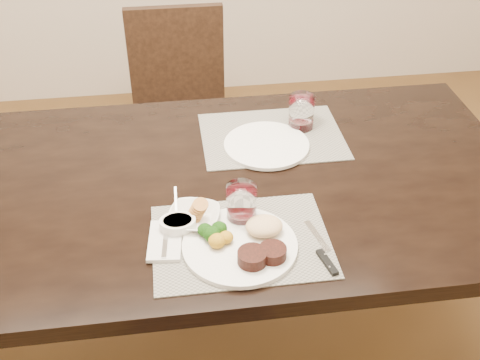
{
  "coord_description": "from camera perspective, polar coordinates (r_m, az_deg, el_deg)",
  "views": [
    {
      "loc": [
        -0.06,
        -1.43,
        1.81
      ],
      "look_at": [
        0.13,
        -0.1,
        0.82
      ],
      "focal_mm": 45.0,
      "sensor_mm": 36.0,
      "label": 1
    }
  ],
  "objects": [
    {
      "name": "sauce_ramekin",
      "position": [
        1.6,
        -5.92,
        -4.22
      ],
      "size": [
        0.1,
        0.14,
        0.08
      ],
      "rotation": [
        0.0,
        0.0,
        -0.05
      ],
      "color": "silver",
      "rests_on": "placemat_near"
    },
    {
      "name": "steak_knife",
      "position": [
        1.54,
        8.03,
        -7.12
      ],
      "size": [
        0.04,
        0.21,
        0.01
      ],
      "rotation": [
        0.0,
        0.0,
        0.23
      ],
      "color": "white",
      "rests_on": "placemat_near"
    },
    {
      "name": "dining_table",
      "position": [
        1.83,
        -4.39,
        -2.29
      ],
      "size": [
        2.0,
        1.0,
        0.75
      ],
      "color": "black",
      "rests_on": "ground"
    },
    {
      "name": "dinner_plate",
      "position": [
        1.54,
        0.52,
        -6.0
      ],
      "size": [
        0.3,
        0.3,
        0.05
      ],
      "rotation": [
        0.0,
        0.0,
        -0.14
      ],
      "color": "silver",
      "rests_on": "placemat_near"
    },
    {
      "name": "far_plate",
      "position": [
        1.92,
        2.53,
        3.33
      ],
      "size": [
        0.27,
        0.27,
        0.01
      ],
      "primitive_type": "cylinder",
      "color": "silver",
      "rests_on": "placemat_far"
    },
    {
      "name": "wine_glass_far",
      "position": [
        2.01,
        5.85,
        6.29
      ],
      "size": [
        0.08,
        0.08,
        0.12
      ],
      "rotation": [
        0.0,
        0.0,
        0.13
      ],
      "color": "white",
      "rests_on": "placemat_far"
    },
    {
      "name": "chair_far",
      "position": [
        2.7,
        -5.73,
        7.35
      ],
      "size": [
        0.42,
        0.42,
        0.9
      ],
      "color": "black",
      "rests_on": "ground"
    },
    {
      "name": "placemat_far",
      "position": [
        1.98,
        3.05,
        4.18
      ],
      "size": [
        0.46,
        0.34,
        0.0
      ],
      "primitive_type": "cube",
      "color": "slate",
      "rests_on": "dining_table"
    },
    {
      "name": "ground_plane",
      "position": [
        2.31,
        -3.6,
        -15.32
      ],
      "size": [
        4.5,
        4.5,
        0.0
      ],
      "primitive_type": "plane",
      "color": "#4F3519",
      "rests_on": "ground"
    },
    {
      "name": "napkin_fork",
      "position": [
        1.58,
        -7.11,
        -5.72
      ],
      "size": [
        0.1,
        0.16,
        0.02
      ],
      "rotation": [
        0.0,
        0.0,
        -0.1
      ],
      "color": "silver",
      "rests_on": "placemat_near"
    },
    {
      "name": "wine_glass_near",
      "position": [
        1.6,
        0.14,
        -2.43
      ],
      "size": [
        0.08,
        0.08,
        0.11
      ],
      "rotation": [
        0.0,
        0.0,
        -0.36
      ],
      "color": "white",
      "rests_on": "placemat_near"
    },
    {
      "name": "cracker_bowl",
      "position": [
        1.62,
        -4.37,
        -3.53
      ],
      "size": [
        0.17,
        0.17,
        0.06
      ],
      "rotation": [
        0.0,
        0.0,
        -0.29
      ],
      "color": "silver",
      "rests_on": "placemat_near"
    },
    {
      "name": "placemat_near",
      "position": [
        1.58,
        0.1,
        -5.78
      ],
      "size": [
        0.46,
        0.34,
        0.0
      ],
      "primitive_type": "cube",
      "color": "slate",
      "rests_on": "dining_table"
    }
  ]
}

